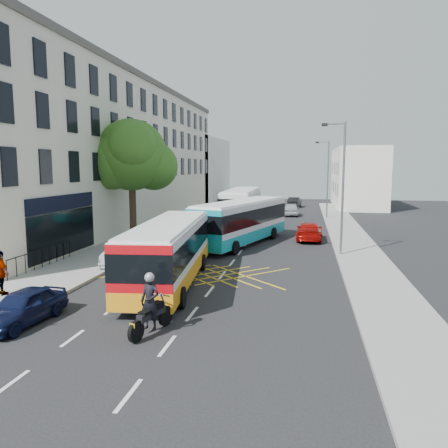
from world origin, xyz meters
The scene contains 21 objects.
ground centered at (0.00, 0.00, 0.00)m, with size 120.00×120.00×0.00m, color black.
pavement_left centered at (-8.50, 15.00, 0.07)m, with size 5.00×70.00×0.15m, color gray.
pavement_right centered at (7.50, 15.00, 0.07)m, with size 3.00×70.00×0.15m, color gray.
terrace_main centered at (-14.00, 24.49, 6.76)m, with size 8.30×45.00×13.50m.
terrace_far centered at (-14.00, 55.00, 5.00)m, with size 8.00×20.00×10.00m, color silver.
building_right centered at (11.00, 48.00, 4.00)m, with size 6.00×18.00×8.00m, color silver.
street_tree centered at (-8.51, 14.97, 6.29)m, with size 6.30×5.70×8.80m.
lamp_near centered at (6.20, 12.00, 4.62)m, with size 1.45×0.15×8.00m.
lamp_far centered at (6.20, 32.00, 4.62)m, with size 1.45×0.15×8.00m.
railings centered at (-9.70, 5.30, 0.72)m, with size 0.08×5.60×1.14m, color black, non-canonical shape.
bus_near centered at (-2.14, 3.92, 1.55)m, with size 3.53×10.70×2.95m.
bus_mid centered at (-0.36, 15.12, 1.63)m, with size 5.60×11.29×3.10m.
bus_far centered at (-2.14, 27.14, 1.73)m, with size 3.05×11.70×3.28m.
motorbike centered at (-0.84, -2.16, 0.98)m, with size 0.90×2.30×2.09m.
parked_car_blue centered at (-5.60, -2.09, 0.62)m, with size 1.46×3.62×1.23m, color #0D1435.
parked_car_silver centered at (-5.60, 7.53, 0.76)m, with size 1.62×4.64×1.53m, color #9EA0A5.
red_hatchback centered at (4.41, 17.74, 0.68)m, with size 1.89×4.66×1.35m, color #A40B07.
distant_car_grey centered at (-2.28, 44.66, 0.64)m, with size 2.12×4.59×1.28m, color #3C3F43.
distant_car_silver centered at (2.50, 34.19, 0.71)m, with size 1.67×4.14×1.41m, color #ABADB3.
distant_car_dark centered at (2.56, 44.77, 0.68)m, with size 1.44×4.13×1.36m, color black.
pedestrian_far centered at (-8.38, 0.42, 1.09)m, with size 1.11×0.46×1.89m, color gray.
Camera 1 is at (4.13, -15.36, 5.53)m, focal length 35.00 mm.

